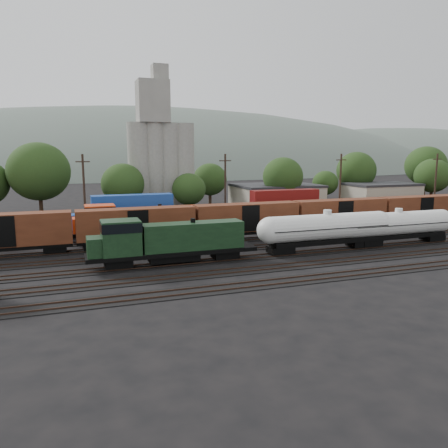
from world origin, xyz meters
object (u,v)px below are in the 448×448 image
object	(u,v)px
tank_car_a	(327,228)
orange_locomotive	(137,221)
green_locomotive	(164,240)
grain_silo	(160,157)

from	to	relation	value
tank_car_a	orange_locomotive	bearing A→B (deg)	144.90
green_locomotive	tank_car_a	bearing A→B (deg)	0.00
orange_locomotive	grain_silo	bearing A→B (deg)	71.17
orange_locomotive	grain_silo	xyz separation A→B (m)	(8.86, 26.00, 8.47)
orange_locomotive	grain_silo	size ratio (longest dim) A/B	0.68
orange_locomotive	grain_silo	world-z (taller)	grain_silo
tank_car_a	grain_silo	world-z (taller)	grain_silo
orange_locomotive	grain_silo	distance (m)	28.75
green_locomotive	grain_silo	distance (m)	42.63
green_locomotive	orange_locomotive	size ratio (longest dim) A/B	0.95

